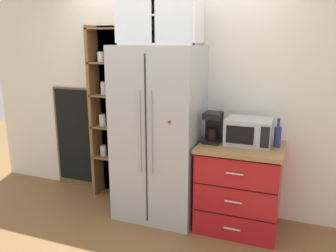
{
  "coord_description": "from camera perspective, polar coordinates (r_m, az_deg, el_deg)",
  "views": [
    {
      "loc": [
        1.34,
        -3.22,
        1.86
      ],
      "look_at": [
        0.1,
        0.02,
        1.01
      ],
      "focal_mm": 36.55,
      "sensor_mm": 36.0,
      "label": 1
    }
  ],
  "objects": [
    {
      "name": "chalkboard_menu",
      "position": [
        4.59,
        -15.09,
        -1.89
      ],
      "size": [
        0.6,
        0.04,
        1.31
      ],
      "color": "brown",
      "rests_on": "ground"
    },
    {
      "name": "mug_cream",
      "position": [
        3.48,
        12.37,
        -2.24
      ],
      "size": [
        0.11,
        0.07,
        0.08
      ],
      "color": "silver",
      "rests_on": "counter_cabinet"
    },
    {
      "name": "ground_plane",
      "position": [
        3.96,
        -1.48,
        -14.26
      ],
      "size": [
        10.7,
        10.7,
        0.0
      ],
      "primitive_type": "plane",
      "color": "brown"
    },
    {
      "name": "bottle_cobalt",
      "position": [
        3.44,
        17.82,
        -1.34
      ],
      "size": [
        0.07,
        0.07,
        0.28
      ],
      "color": "navy",
      "rests_on": "counter_cabinet"
    },
    {
      "name": "upper_cabinet",
      "position": [
        3.56,
        -1.3,
        17.82
      ],
      "size": [
        0.83,
        0.32,
        0.56
      ],
      "color": "silver",
      "rests_on": "refrigerator"
    },
    {
      "name": "coffee_maker",
      "position": [
        3.46,
        7.53,
        -0.16
      ],
      "size": [
        0.17,
        0.2,
        0.31
      ],
      "color": "black",
      "rests_on": "counter_cabinet"
    },
    {
      "name": "pantry_shelf_column",
      "position": [
        4.16,
        -9.16,
        2.27
      ],
      "size": [
        0.52,
        0.26,
        2.05
      ],
      "color": "brown",
      "rests_on": "ground"
    },
    {
      "name": "wall_back_cream",
      "position": [
        3.91,
        0.65,
        5.16
      ],
      "size": [
        5.0,
        0.1,
        2.55
      ],
      "primitive_type": "cube",
      "color": "silver",
      "rests_on": "ground"
    },
    {
      "name": "microwave",
      "position": [
        3.44,
        13.3,
        -0.91
      ],
      "size": [
        0.44,
        0.33,
        0.26
      ],
      "color": "#ADAFB5",
      "rests_on": "counter_cabinet"
    },
    {
      "name": "refrigerator",
      "position": [
        3.63,
        -1.47,
        -1.27
      ],
      "size": [
        0.87,
        0.69,
        1.84
      ],
      "color": "#ADAFB5",
      "rests_on": "ground"
    },
    {
      "name": "counter_cabinet",
      "position": [
        3.59,
        11.8,
        -9.83
      ],
      "size": [
        0.82,
        0.66,
        0.88
      ],
      "color": "#A8161C",
      "rests_on": "ground"
    }
  ]
}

